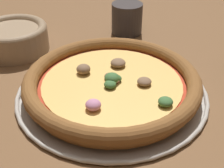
% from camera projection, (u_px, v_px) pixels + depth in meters
% --- Properties ---
extents(ground_plane, '(3.00, 3.00, 0.00)m').
position_uv_depth(ground_plane, '(112.00, 94.00, 0.60)').
color(ground_plane, brown).
extents(pizza_tray, '(0.36, 0.36, 0.01)m').
position_uv_depth(pizza_tray, '(112.00, 92.00, 0.59)').
color(pizza_tray, '#B7B2A8').
rests_on(pizza_tray, ground_plane).
extents(pizza, '(0.33, 0.33, 0.04)m').
position_uv_depth(pizza, '(112.00, 82.00, 0.58)').
color(pizza, '#A86B33').
rests_on(pizza, pizza_tray).
extents(bowl_near, '(0.16, 0.16, 0.06)m').
position_uv_depth(bowl_near, '(14.00, 37.00, 0.73)').
color(bowl_near, '#9E8466').
rests_on(bowl_near, ground_plane).
extents(drinking_cup, '(0.08, 0.08, 0.08)m').
position_uv_depth(drinking_cup, '(127.00, 18.00, 0.81)').
color(drinking_cup, '#383333').
rests_on(drinking_cup, ground_plane).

